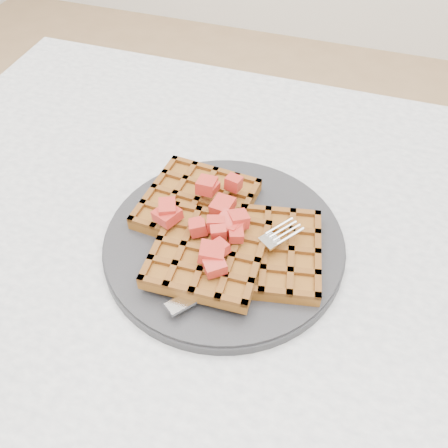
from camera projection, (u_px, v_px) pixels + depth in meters
The scene contains 5 objects.
table at pixel (318, 346), 0.62m from camera, with size 1.20×0.80×0.75m.
plate at pixel (224, 243), 0.57m from camera, with size 0.28×0.28×0.02m, color #232426.
waffles at pixel (223, 234), 0.56m from camera, with size 0.23×0.20×0.03m.
strawberry_pile at pixel (224, 215), 0.54m from camera, with size 0.15×0.15×0.02m, color maroon, non-canonical shape.
fork at pixel (246, 266), 0.53m from camera, with size 0.02×0.18×0.02m, color silver, non-canonical shape.
Camera 1 is at (-0.02, -0.32, 1.20)m, focal length 40.00 mm.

